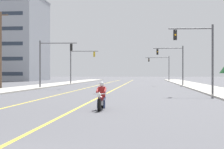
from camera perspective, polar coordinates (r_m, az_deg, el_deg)
name	(u,v)px	position (r m, az deg, el deg)	size (l,w,h in m)	color
lane_stripe_center	(121,86)	(51.09, 1.59, -1.96)	(0.16, 100.00, 0.01)	yellow
lane_stripe_left	(95,86)	(51.54, -2.90, -1.94)	(0.16, 100.00, 0.01)	yellow
sidewalk_kerb_right	(203,87)	(46.58, 15.12, -2.09)	(4.40, 110.00, 0.14)	#ADA89E
sidewalk_kerb_left	(38,87)	(48.38, -12.48, -2.00)	(4.40, 110.00, 0.14)	#ADA89E
motorcycle_with_rider	(101,98)	(17.62, -1.84, -4.08)	(0.70, 2.19, 1.46)	black
traffic_signal_near_right	(200,49)	(30.58, 14.72, 4.18)	(3.93, 0.51, 6.20)	#47474C
traffic_signal_near_left	(51,57)	(44.46, -10.36, 3.00)	(4.92, 0.50, 6.20)	#47474C
traffic_signal_mid_right	(174,59)	(53.20, 10.50, 2.52)	(4.70, 0.37, 6.20)	#47474C
traffic_signal_mid_left	(79,61)	(59.69, -5.67, 2.28)	(5.00, 0.59, 6.20)	#47474C
traffic_signal_far_right	(162,64)	(83.84, 8.46, 1.70)	(5.89, 0.41, 6.20)	#47474C
utility_pole_left_near	(1,49)	(43.55, -18.36, 4.15)	(1.91, 0.26, 9.48)	brown
apartment_building_far_left_block	(5,39)	(96.56, -17.77, 5.74)	(20.54, 18.17, 22.61)	#999EA8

